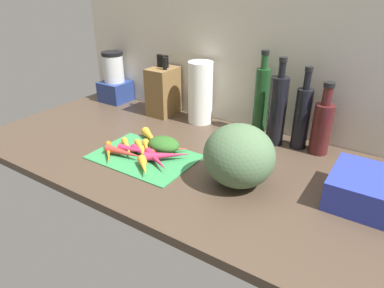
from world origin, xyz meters
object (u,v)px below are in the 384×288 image
at_px(carrot_3, 125,153).
at_px(winter_squash, 239,156).
at_px(carrot_11, 134,150).
at_px(knife_block, 163,91).
at_px(blender_appliance, 115,80).
at_px(carrot_12, 144,166).
at_px(carrot_2, 157,160).
at_px(bottle_3, 322,126).
at_px(carrot_10, 142,150).
at_px(bottle_2, 302,117).
at_px(cutting_board, 144,156).
at_px(carrot_5, 168,155).
at_px(carrot_6, 144,156).
at_px(carrot_4, 170,150).
at_px(carrot_8, 108,152).
at_px(bottle_0, 261,100).
at_px(carrot_1, 147,148).
at_px(paper_towel_roll, 200,93).
at_px(carrot_7, 128,148).
at_px(carrot_9, 151,138).
at_px(carrot_0, 143,154).
at_px(bottle_1, 277,110).

relative_size(carrot_3, winter_squash, 0.72).
relative_size(carrot_11, knife_block, 0.44).
bearing_deg(blender_appliance, carrot_12, -38.91).
xyz_separation_m(carrot_2, bottle_3, (0.44, 0.41, 0.08)).
relative_size(carrot_10, bottle_2, 0.46).
distance_m(carrot_2, carrot_12, 0.06).
relative_size(cutting_board, carrot_11, 3.01).
xyz_separation_m(winter_squash, blender_appliance, (-0.90, 0.38, 0.01)).
distance_m(carrot_5, carrot_6, 0.08).
height_order(carrot_4, carrot_5, carrot_5).
height_order(cutting_board, knife_block, knife_block).
bearing_deg(carrot_8, cutting_board, 32.54).
xyz_separation_m(knife_block, bottle_0, (0.47, 0.03, 0.03)).
distance_m(carrot_1, carrot_11, 0.05).
bearing_deg(carrot_4, carrot_5, -61.44).
bearing_deg(paper_towel_roll, bottle_0, 4.66).
bearing_deg(carrot_10, knife_block, 116.13).
distance_m(carrot_3, carrot_7, 0.04).
bearing_deg(knife_block, carrot_5, -51.09).
xyz_separation_m(cutting_board, carrot_3, (-0.05, -0.04, 0.02)).
height_order(carrot_8, paper_towel_roll, paper_towel_roll).
distance_m(carrot_1, carrot_6, 0.07).
distance_m(cutting_board, carrot_9, 0.11).
bearing_deg(bottle_0, carrot_4, -118.76).
xyz_separation_m(carrot_4, carrot_5, (0.02, -0.04, 0.00)).
distance_m(carrot_7, blender_appliance, 0.63).
bearing_deg(carrot_11, carrot_7, 176.65).
distance_m(carrot_6, carrot_7, 0.09).
bearing_deg(winter_squash, knife_block, 147.58).
distance_m(carrot_2, carrot_3, 0.13).
distance_m(carrot_9, winter_squash, 0.42).
height_order(carrot_11, carrot_12, carrot_12).
bearing_deg(carrot_4, carrot_3, -137.14).
bearing_deg(cutting_board, carrot_0, -59.31).
bearing_deg(carrot_7, carrot_12, -27.68).
distance_m(carrot_9, carrot_11, 0.11).
xyz_separation_m(carrot_7, carrot_9, (0.03, 0.11, 0.01)).
bearing_deg(carrot_8, carrot_5, 24.32).
distance_m(carrot_2, bottle_0, 0.50).
relative_size(carrot_4, bottle_1, 0.49).
bearing_deg(carrot_12, cutting_board, 130.53).
height_order(carrot_1, carrot_6, carrot_1).
distance_m(knife_block, bottle_1, 0.56).
bearing_deg(bottle_2, carrot_10, -140.83).
relative_size(carrot_3, carrot_6, 1.21).
relative_size(paper_towel_roll, bottle_0, 0.79).
relative_size(carrot_3, blender_appliance, 0.63).
relative_size(carrot_6, bottle_2, 0.42).
xyz_separation_m(winter_squash, knife_block, (-0.57, 0.36, 0.01)).
distance_m(knife_block, paper_towel_roll, 0.20).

